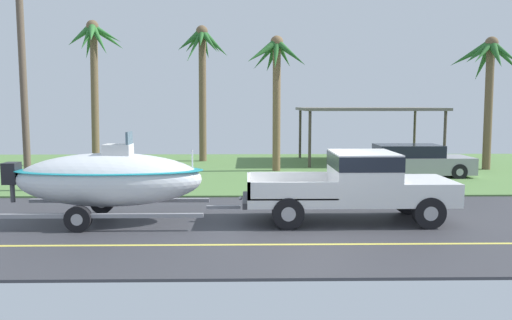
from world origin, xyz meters
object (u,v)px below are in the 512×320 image
parked_sedan_near (412,161)px  utility_pole (23,77)px  boat_on_trailer (109,179)px  palm_tree_near_right (276,70)px  palm_tree_near_left (489,68)px  palm_tree_far_left (202,59)px  carport_awning (367,110)px  palm_tree_mid (94,54)px  pickup_truck_towing (361,183)px

parked_sedan_near → utility_pole: (-14.70, -3.40, 3.35)m
boat_on_trailer → palm_tree_near_right: bearing=63.3°
palm_tree_near_left → palm_tree_far_left: 14.00m
palm_tree_near_right → utility_pole: 10.43m
boat_on_trailer → parked_sedan_near: boat_on_trailer is taller
carport_awning → palm_tree_mid: (-13.71, -1.08, 2.76)m
boat_on_trailer → palm_tree_mid: bearing=107.4°
utility_pole → pickup_truck_towing: bearing=-23.5°
palm_tree_mid → palm_tree_far_left: bearing=20.4°
parked_sedan_near → palm_tree_near_left: (4.13, 2.24, 4.05)m
palm_tree_far_left → utility_pole: size_ratio=0.93×
boat_on_trailer → palm_tree_near_left: palm_tree_near_left is taller
carport_awning → palm_tree_near_right: palm_tree_near_right is taller
carport_awning → palm_tree_near_left: palm_tree_near_left is taller
carport_awning → utility_pole: size_ratio=0.90×
pickup_truck_towing → palm_tree_near_right: palm_tree_near_right is taller
pickup_truck_towing → parked_sedan_near: (3.95, 8.07, -0.35)m
boat_on_trailer → parked_sedan_near: 13.33m
boat_on_trailer → palm_tree_far_left: 14.78m
pickup_truck_towing → carport_awning: carport_awning is taller
palm_tree_mid → palm_tree_far_left: palm_tree_far_left is taller
palm_tree_near_left → boat_on_trailer: bearing=-145.0°
palm_tree_near_left → palm_tree_near_right: palm_tree_near_left is taller
palm_tree_near_right → parked_sedan_near: bearing=-17.4°
pickup_truck_towing → palm_tree_far_left: bearing=110.9°
pickup_truck_towing → palm_tree_mid: (-10.49, 12.19, 4.50)m
parked_sedan_near → palm_tree_mid: size_ratio=0.67×
palm_tree_near_left → palm_tree_mid: bearing=174.2°
palm_tree_near_right → palm_tree_near_left: bearing=2.7°
utility_pole → palm_tree_mid: bearing=88.0°
carport_awning → palm_tree_near_right: (-4.94, -3.43, 1.82)m
palm_tree_near_right → palm_tree_mid: palm_tree_mid is taller
pickup_truck_towing → carport_awning: bearing=76.3°
pickup_truck_towing → parked_sedan_near: 8.99m
pickup_truck_towing → palm_tree_mid: bearing=130.7°
palm_tree_near_right → utility_pole: (-9.04, -5.18, -0.55)m
pickup_truck_towing → parked_sedan_near: bearing=63.9°
parked_sedan_near → palm_tree_mid: bearing=164.1°
palm_tree_near_right → utility_pole: utility_pole is taller
pickup_truck_towing → palm_tree_near_right: (-1.71, 9.84, 3.55)m
carport_awning → utility_pole: (-13.98, -8.61, 1.26)m
boat_on_trailer → palm_tree_mid: (-3.83, 12.19, 4.38)m
palm_tree_far_left → utility_pole: bearing=-119.7°
carport_awning → pickup_truck_towing: bearing=-103.7°
carport_awning → palm_tree_mid: size_ratio=0.98×
parked_sedan_near → carport_awning: (-0.72, 5.21, 2.09)m
pickup_truck_towing → boat_on_trailer: size_ratio=0.91×
palm_tree_near_left → palm_tree_far_left: (-13.46, 3.78, 0.69)m
boat_on_trailer → palm_tree_near_left: (14.74, 10.31, 3.58)m
boat_on_trailer → carport_awning: 16.63m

